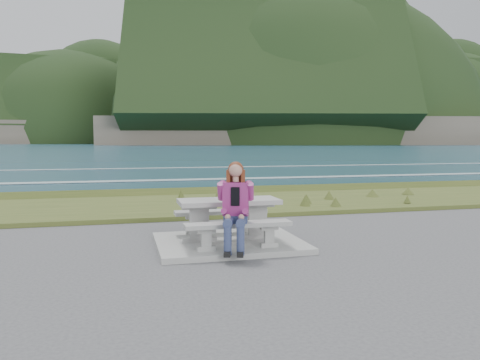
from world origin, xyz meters
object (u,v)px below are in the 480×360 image
object	(u,v)px
bench_landward	(238,228)
bench_seaward	(221,215)
picnic_table	(229,208)
seated_woman	(235,219)

from	to	relation	value
bench_landward	bench_seaward	size ratio (longest dim) A/B	1.00
bench_landward	bench_seaward	xyz separation A→B (m)	(0.00, 1.40, 0.00)
picnic_table	seated_woman	xyz separation A→B (m)	(-0.08, -0.83, -0.04)
picnic_table	bench_seaward	bearing A→B (deg)	90.00
picnic_table	bench_landward	xyz separation A→B (m)	(0.00, -0.70, -0.23)
bench_seaward	bench_landward	bearing A→B (deg)	-90.00
picnic_table	seated_woman	size ratio (longest dim) A/B	1.23
picnic_table	bench_seaward	xyz separation A→B (m)	(0.00, 0.70, -0.23)
seated_woman	bench_seaward	bearing A→B (deg)	104.15
picnic_table	bench_seaward	distance (m)	0.74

